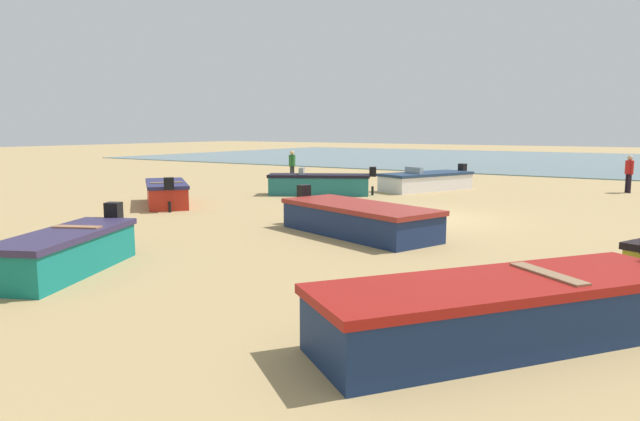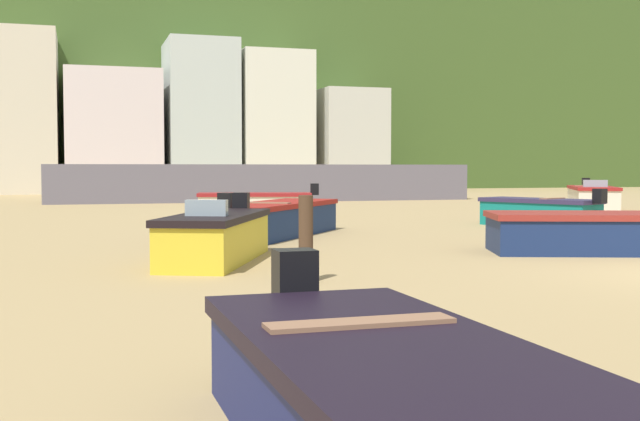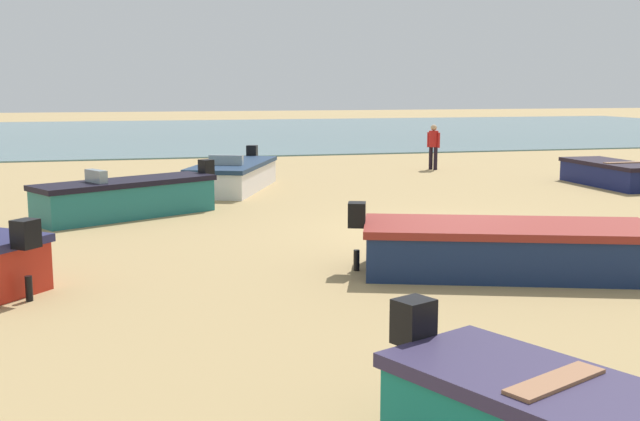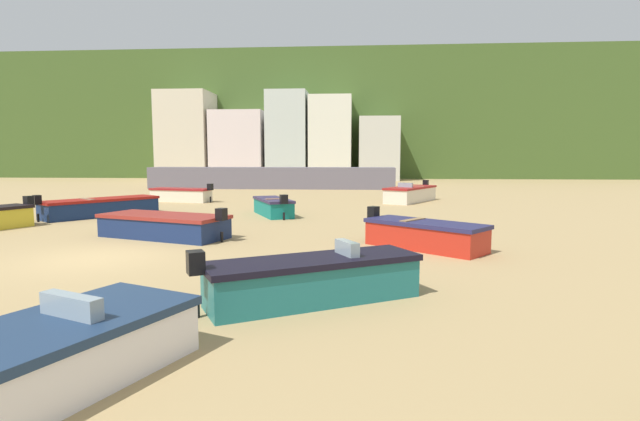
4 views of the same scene
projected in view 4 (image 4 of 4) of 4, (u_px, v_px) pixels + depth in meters
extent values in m
plane|color=tan|center=(95.00, 258.00, 13.41)|extent=(160.00, 160.00, 0.00)
cube|color=#3F5825|center=(312.00, 122.00, 77.91)|extent=(90.00, 32.00, 16.68)
cube|color=slate|center=(271.00, 178.00, 43.06)|extent=(21.74, 2.40, 1.88)
cube|color=beige|center=(187.00, 136.00, 60.55)|extent=(6.20, 6.26, 10.78)
cube|color=silver|center=(240.00, 146.00, 60.05)|extent=(6.36, 5.98, 8.36)
cube|color=#BBC5BE|center=(289.00, 136.00, 59.90)|extent=(4.81, 6.82, 10.65)
cube|color=silver|center=(331.00, 139.00, 59.58)|extent=(5.04, 6.88, 10.03)
cube|color=beige|center=(378.00, 149.00, 58.76)|extent=(4.74, 5.82, 7.51)
cube|color=beige|center=(410.00, 195.00, 30.35)|extent=(3.64, 4.84, 0.83)
cube|color=maroon|center=(411.00, 188.00, 30.30)|extent=(3.76, 4.96, 0.12)
cube|color=black|center=(426.00, 183.00, 32.37)|extent=(0.42, 0.40, 0.40)
cylinder|color=black|center=(425.00, 196.00, 32.47)|extent=(0.14, 0.14, 0.41)
cube|color=#8C9EA8|center=(405.00, 185.00, 29.60)|extent=(0.91, 0.63, 0.28)
cube|color=#98664D|center=(414.00, 186.00, 30.78)|extent=(1.26, 0.85, 0.08)
cube|color=navy|center=(101.00, 209.00, 22.95)|extent=(4.24, 5.02, 0.73)
cube|color=maroon|center=(101.00, 200.00, 22.90)|extent=(4.36, 5.15, 0.12)
cube|color=black|center=(37.00, 200.00, 20.80)|extent=(0.42, 0.42, 0.40)
cylinder|color=black|center=(38.00, 218.00, 20.89)|extent=(0.14, 0.14, 0.36)
cube|color=#8D6B4C|center=(87.00, 200.00, 22.41)|extent=(1.15, 0.93, 0.08)
cube|color=#11766F|center=(273.00, 208.00, 23.24)|extent=(2.43, 3.56, 0.70)
cube|color=#2F2749|center=(273.00, 200.00, 23.20)|extent=(2.54, 3.69, 0.12)
cube|color=black|center=(284.00, 199.00, 21.42)|extent=(0.41, 0.39, 0.40)
cylinder|color=black|center=(284.00, 216.00, 21.51)|extent=(0.13, 0.13, 0.35)
cube|color=#9D6947|center=(275.00, 199.00, 22.80)|extent=(0.96, 0.61, 0.08)
cube|color=navy|center=(164.00, 228.00, 16.88)|extent=(4.76, 3.07, 0.69)
cube|color=maroon|center=(164.00, 216.00, 16.83)|extent=(4.88, 3.18, 0.12)
cube|color=black|center=(221.00, 214.00, 15.86)|extent=(0.37, 0.39, 0.40)
cylinder|color=black|center=(222.00, 237.00, 15.94)|extent=(0.13, 0.13, 0.34)
cube|color=white|center=(13.00, 376.00, 5.47)|extent=(3.15, 4.63, 0.68)
cube|color=navy|center=(11.00, 342.00, 5.42)|extent=(3.26, 4.76, 0.12)
cube|color=#8C9EA8|center=(71.00, 306.00, 6.08)|extent=(0.96, 0.55, 0.28)
cube|color=#1E6C6E|center=(314.00, 283.00, 9.36)|extent=(4.16, 3.01, 0.74)
cube|color=black|center=(314.00, 261.00, 9.31)|extent=(4.29, 3.13, 0.12)
cube|color=black|center=(196.00, 262.00, 8.36)|extent=(0.40, 0.42, 0.40)
cylinder|color=black|center=(197.00, 307.00, 8.45)|extent=(0.14, 0.14, 0.37)
cube|color=#8C9EA8|center=(347.00, 248.00, 9.59)|extent=(0.51, 0.70, 0.28)
cube|color=beige|center=(181.00, 196.00, 30.36)|extent=(3.93, 1.94, 0.73)
cube|color=maroon|center=(181.00, 189.00, 30.32)|extent=(4.05, 2.04, 0.12)
cube|color=black|center=(210.00, 187.00, 29.70)|extent=(0.34, 0.37, 0.40)
cylinder|color=black|center=(211.00, 200.00, 29.78)|extent=(0.12, 0.12, 0.36)
cube|color=red|center=(425.00, 237.00, 14.80)|extent=(3.61, 3.31, 0.72)
cube|color=#262550|center=(425.00, 223.00, 14.76)|extent=(3.74, 3.43, 0.12)
cube|color=black|center=(373.00, 212.00, 16.11)|extent=(0.42, 0.43, 0.40)
cylinder|color=black|center=(373.00, 236.00, 16.19)|extent=(0.14, 0.14, 0.36)
cube|color=olive|center=(413.00, 220.00, 15.06)|extent=(0.89, 1.00, 0.08)
cube|color=black|center=(28.00, 201.00, 20.02)|extent=(0.41, 0.38, 0.40)
cylinder|color=black|center=(30.00, 220.00, 20.11)|extent=(0.13, 0.13, 0.38)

